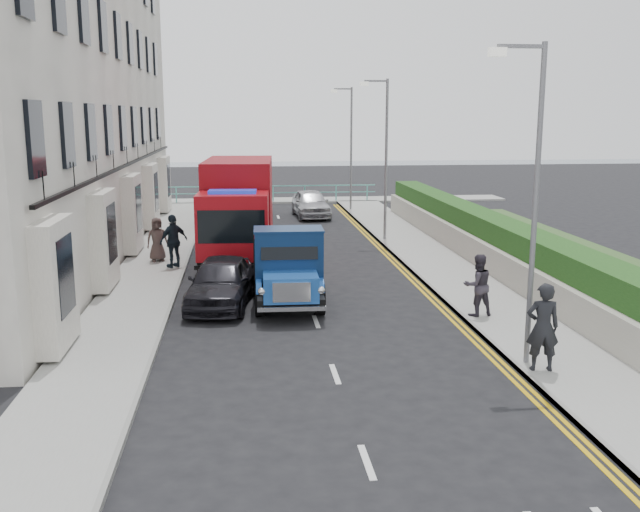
{
  "coord_description": "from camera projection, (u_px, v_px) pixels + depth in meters",
  "views": [
    {
      "loc": [
        -1.92,
        -16.52,
        5.56
      ],
      "look_at": [
        0.34,
        4.08,
        1.4
      ],
      "focal_mm": 40.0,
      "sensor_mm": 36.0,
      "label": 1
    }
  ],
  "objects": [
    {
      "name": "pavement_east",
      "position": [
        437.0,
        262.0,
        26.73
      ],
      "size": [
        2.6,
        38.0,
        0.12
      ],
      "primitive_type": "cube",
      "color": "gray",
      "rests_on": "ground"
    },
    {
      "name": "parked_car_mid",
      "position": [
        226.0,
        238.0,
        27.82
      ],
      "size": [
        1.85,
        4.84,
        1.57
      ],
      "primitive_type": "imported",
      "rotation": [
        0.0,
        0.0,
        0.04
      ],
      "color": "#649BD6",
      "rests_on": "ground"
    },
    {
      "name": "lamp_near",
      "position": [
        531.0,
        188.0,
        15.11
      ],
      "size": [
        1.23,
        0.18,
        7.0
      ],
      "color": "slate",
      "rests_on": "ground"
    },
    {
      "name": "pedestrian_west_far",
      "position": [
        157.0,
        239.0,
        26.59
      ],
      "size": [
        0.92,
        0.75,
        1.64
      ],
      "primitive_type": "imported",
      "rotation": [
        0.0,
        0.0,
        0.32
      ],
      "color": "#483834",
      "rests_on": "pavement_west"
    },
    {
      "name": "terrace_west",
      "position": [
        44.0,
        71.0,
        27.65
      ],
      "size": [
        6.31,
        30.2,
        14.25
      ],
      "color": "silver",
      "rests_on": "ground"
    },
    {
      "name": "parked_car_rear",
      "position": [
        221.0,
        217.0,
        34.5
      ],
      "size": [
        2.04,
        4.46,
        1.27
      ],
      "primitive_type": "imported",
      "rotation": [
        0.0,
        0.0,
        0.06
      ],
      "color": "#ACAAAF",
      "rests_on": "ground"
    },
    {
      "name": "seafront_railing",
      "position": [
        273.0,
        194.0,
        44.77
      ],
      "size": [
        13.0,
        0.08,
        1.11
      ],
      "color": "#59B2A5",
      "rests_on": "ground"
    },
    {
      "name": "ground",
      "position": [
        324.0,
        345.0,
        17.4
      ],
      "size": [
        120.0,
        120.0,
        0.0
      ],
      "primitive_type": "plane",
      "color": "black",
      "rests_on": "ground"
    },
    {
      "name": "pedestrian_west_near",
      "position": [
        174.0,
        241.0,
        25.46
      ],
      "size": [
        1.17,
        1.06,
        1.91
      ],
      "primitive_type": "imported",
      "rotation": [
        0.0,
        0.0,
        3.81
      ],
      "color": "black",
      "rests_on": "pavement_west"
    },
    {
      "name": "pedestrian_east_far",
      "position": [
        478.0,
        285.0,
        19.37
      ],
      "size": [
        0.93,
        0.78,
        1.71
      ],
      "primitive_type": "imported",
      "rotation": [
        0.0,
        0.0,
        3.32
      ],
      "color": "#322D37",
      "rests_on": "pavement_east"
    },
    {
      "name": "bedford_lorry",
      "position": [
        289.0,
        272.0,
        20.55
      ],
      "size": [
        2.07,
        4.97,
        2.32
      ],
      "rotation": [
        0.0,
        0.0,
        -0.02
      ],
      "color": "black",
      "rests_on": "ground"
    },
    {
      "name": "sea_plane",
      "position": [
        260.0,
        166.0,
        75.88
      ],
      "size": [
        120.0,
        120.0,
        0.0
      ],
      "primitive_type": "plane",
      "color": "slate",
      "rests_on": "ground"
    },
    {
      "name": "lamp_far",
      "position": [
        349.0,
        141.0,
        40.45
      ],
      "size": [
        1.23,
        0.18,
        7.0
      ],
      "color": "slate",
      "rests_on": "ground"
    },
    {
      "name": "seafront_car_right",
      "position": [
        311.0,
        203.0,
        38.75
      ],
      "size": [
        2.03,
        4.48,
        1.49
      ],
      "primitive_type": "imported",
      "rotation": [
        0.0,
        0.0,
        0.06
      ],
      "color": "#AFAFB4",
      "rests_on": "ground"
    },
    {
      "name": "pedestrian_east_near",
      "position": [
        543.0,
        327.0,
        15.19
      ],
      "size": [
        0.76,
        0.55,
        1.93
      ],
      "primitive_type": "imported",
      "rotation": [
        0.0,
        0.0,
        3.01
      ],
      "color": "black",
      "rests_on": "pavement_east"
    },
    {
      "name": "garden_east",
      "position": [
        487.0,
        240.0,
        26.76
      ],
      "size": [
        1.45,
        28.0,
        1.75
      ],
      "color": "#B2AD9E",
      "rests_on": "ground"
    },
    {
      "name": "promenade",
      "position": [
        273.0,
        201.0,
        45.65
      ],
      "size": [
        30.0,
        2.5,
        0.12
      ],
      "primitive_type": "cube",
      "color": "gray",
      "rests_on": "ground"
    },
    {
      "name": "seafront_car_left",
      "position": [
        240.0,
        205.0,
        38.55
      ],
      "size": [
        3.17,
        5.39,
        1.41
      ],
      "primitive_type": "imported",
      "rotation": [
        0.0,
        0.0,
        2.97
      ],
      "color": "black",
      "rests_on": "ground"
    },
    {
      "name": "pavement_west",
      "position": [
        152.0,
        269.0,
        25.61
      ],
      "size": [
        2.4,
        38.0,
        0.12
      ],
      "primitive_type": "cube",
      "color": "gray",
      "rests_on": "ground"
    },
    {
      "name": "lamp_mid",
      "position": [
        383.0,
        150.0,
        30.7
      ],
      "size": [
        1.23,
        0.18,
        7.0
      ],
      "color": "slate",
      "rests_on": "ground"
    },
    {
      "name": "parked_car_front",
      "position": [
        221.0,
        282.0,
        20.84
      ],
      "size": [
        2.25,
        4.43,
        1.45
      ],
      "primitive_type": "imported",
      "rotation": [
        0.0,
        0.0,
        -0.13
      ],
      "color": "black",
      "rests_on": "ground"
    },
    {
      "name": "red_lorry",
      "position": [
        238.0,
        208.0,
        27.11
      ],
      "size": [
        2.86,
        7.39,
        3.8
      ],
      "rotation": [
        0.0,
        0.0,
        -0.06
      ],
      "color": "black",
      "rests_on": "ground"
    }
  ]
}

